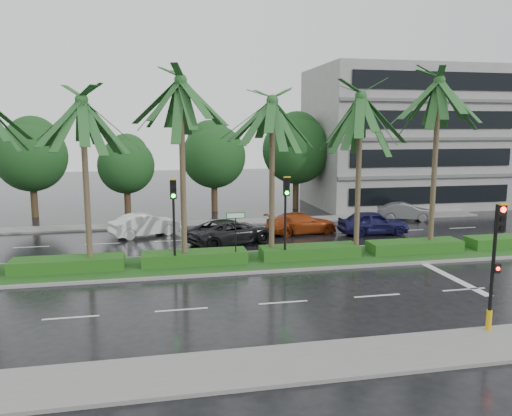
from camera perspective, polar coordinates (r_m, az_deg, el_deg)
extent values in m
plane|color=black|center=(24.78, 0.17, -6.90)|extent=(120.00, 120.00, 0.00)
cube|color=slate|center=(15.54, 8.22, -16.82)|extent=(40.00, 2.40, 0.12)
cube|color=slate|center=(36.29, -3.71, -1.67)|extent=(40.00, 2.00, 0.12)
cube|color=gray|center=(25.70, -0.29, -6.15)|extent=(36.00, 4.00, 0.14)
cube|color=#1E4617|center=(25.68, -0.29, -5.98)|extent=(35.60, 3.70, 0.02)
cube|color=#204F16|center=(25.48, -20.67, -6.00)|extent=(5.20, 1.40, 0.60)
cube|color=#204F16|center=(25.21, -7.02, -5.63)|extent=(5.20, 1.40, 0.60)
cube|color=#204F16|center=(26.34, 6.15, -4.97)|extent=(5.20, 1.40, 0.60)
cube|color=#204F16|center=(28.71, 17.66, -4.17)|extent=(5.20, 1.40, 0.60)
cube|color=#204F16|center=(32.04, 27.09, -3.40)|extent=(5.20, 1.40, 0.60)
cube|color=silver|center=(31.88, -24.31, -4.08)|extent=(2.00, 0.12, 0.01)
cube|color=silver|center=(19.79, -20.40, -11.66)|extent=(2.00, 0.12, 0.01)
cube|color=silver|center=(31.23, -17.12, -3.93)|extent=(2.00, 0.12, 0.01)
cube|color=silver|center=(19.56, -8.51, -11.41)|extent=(2.00, 0.12, 0.01)
cube|color=silver|center=(31.09, -9.75, -3.71)|extent=(2.00, 0.12, 0.01)
cube|color=silver|center=(20.14, 3.13, -10.71)|extent=(2.00, 0.12, 0.01)
cube|color=silver|center=(31.45, -2.44, -3.44)|extent=(2.00, 0.12, 0.01)
cube|color=silver|center=(21.46, 13.66, -9.70)|extent=(2.00, 0.12, 0.01)
cube|color=silver|center=(32.31, 4.59, -3.12)|extent=(2.00, 0.12, 0.01)
cube|color=silver|center=(23.40, 22.66, -8.58)|extent=(2.00, 0.12, 0.01)
cube|color=silver|center=(33.63, 11.15, -2.78)|extent=(2.00, 0.12, 0.01)
cube|color=silver|center=(35.36, 17.15, -2.44)|extent=(2.00, 0.12, 0.01)
cube|color=silver|center=(37.43, 22.53, -2.11)|extent=(2.00, 0.12, 0.01)
cube|color=silver|center=(25.26, 21.05, -7.20)|extent=(0.40, 6.00, 0.01)
cylinder|color=#423226|center=(24.76, -18.83, 2.37)|extent=(0.28, 0.28, 7.97)
cylinder|color=#423226|center=(25.45, -18.40, -6.08)|extent=(0.40, 0.40, 0.44)
cylinder|color=#423226|center=(24.36, -8.37, 3.77)|extent=(0.28, 0.28, 8.92)
cylinder|color=#423226|center=(25.10, -8.15, -5.91)|extent=(0.40, 0.40, 0.44)
cylinder|color=#423226|center=(25.35, 1.83, 3.06)|extent=(0.28, 0.28, 8.03)
cylinder|color=#423226|center=(26.02, 1.79, -5.28)|extent=(0.40, 0.40, 0.44)
cylinder|color=#423226|center=(26.37, 11.61, 3.40)|extent=(0.28, 0.28, 8.29)
cylinder|color=#423226|center=(27.03, 11.35, -4.91)|extent=(0.40, 0.40, 0.44)
cylinder|color=#423226|center=(28.66, 19.73, 4.38)|extent=(0.28, 0.28, 9.17)
cylinder|color=#423226|center=(29.31, 19.27, -4.15)|extent=(0.40, 0.40, 0.44)
cylinder|color=black|center=(18.43, 25.35, -7.57)|extent=(0.12, 0.12, 3.40)
cube|color=black|center=(17.82, 26.17, -1.07)|extent=(0.30, 0.18, 0.90)
cube|color=gold|center=(17.66, 26.51, 0.40)|extent=(0.34, 0.12, 0.06)
cylinder|color=#FF0C05|center=(17.70, 26.43, -0.17)|extent=(0.18, 0.04, 0.18)
cylinder|color=black|center=(17.75, 26.36, -1.13)|extent=(0.18, 0.04, 0.18)
cylinder|color=black|center=(17.80, 26.29, -2.08)|extent=(0.18, 0.04, 0.18)
cylinder|color=gold|center=(18.84, 25.07, -11.52)|extent=(0.18, 0.18, 0.70)
cube|color=black|center=(18.18, 25.76, -6.19)|extent=(0.22, 0.16, 0.32)
cylinder|color=#FF0C05|center=(18.11, 25.93, -6.26)|extent=(0.12, 0.03, 0.12)
cylinder|color=black|center=(24.25, -9.33, -2.87)|extent=(0.12, 0.12, 3.40)
cube|color=black|center=(23.72, -9.45, 2.13)|extent=(0.30, 0.18, 0.90)
cube|color=gold|center=(23.55, -9.47, 3.25)|extent=(0.34, 0.12, 0.06)
cylinder|color=black|center=(23.59, -9.46, 2.82)|extent=(0.18, 0.04, 0.18)
cylinder|color=black|center=(23.62, -9.44, 2.10)|extent=(0.18, 0.04, 0.18)
cylinder|color=#0CE519|center=(23.66, -9.42, 1.38)|extent=(0.18, 0.04, 0.18)
cylinder|color=black|center=(25.05, 3.35, -2.38)|extent=(0.12, 0.12, 3.40)
cube|color=black|center=(24.54, 3.50, 2.47)|extent=(0.30, 0.18, 0.90)
cube|color=gold|center=(24.38, 3.58, 3.55)|extent=(0.34, 0.12, 0.06)
cylinder|color=black|center=(24.42, 3.57, 3.14)|extent=(0.18, 0.04, 0.18)
cylinder|color=black|center=(24.45, 3.56, 2.44)|extent=(0.18, 0.04, 0.18)
cylinder|color=#0CE519|center=(24.49, 3.55, 1.74)|extent=(0.18, 0.04, 0.18)
cylinder|color=black|center=(24.72, -2.34, -3.48)|extent=(0.06, 0.06, 2.60)
cube|color=#0C5926|center=(24.47, -2.35, -0.86)|extent=(0.95, 0.04, 0.30)
cube|color=white|center=(24.44, -2.34, -0.87)|extent=(0.85, 0.01, 0.22)
cylinder|color=#3B2A1B|center=(42.19, -24.01, 0.79)|extent=(0.52, 0.52, 2.62)
sphere|color=#173A15|center=(41.88, -24.31, 5.41)|extent=(5.39, 5.39, 5.39)
sphere|color=#173A15|center=(42.13, -24.32, 6.86)|extent=(4.05, 4.05, 4.05)
cylinder|color=#3B2A1B|center=(41.27, -14.47, 0.80)|extent=(0.52, 0.52, 2.16)
sphere|color=#173A15|center=(40.98, -14.62, 4.70)|extent=(4.45, 4.45, 4.45)
sphere|color=#173A15|center=(41.22, -14.65, 5.93)|extent=(3.34, 3.34, 3.34)
cylinder|color=#3B2A1B|center=(41.48, -4.78, 1.36)|extent=(0.52, 0.52, 2.53)
sphere|color=#173A15|center=(41.17, -4.84, 5.90)|extent=(5.20, 5.20, 5.20)
sphere|color=#173A15|center=(41.42, -4.90, 7.32)|extent=(3.90, 3.90, 3.90)
cylinder|color=#3B2A1B|center=(42.85, 4.56, 1.78)|extent=(0.52, 0.52, 2.78)
sphere|color=#173A15|center=(42.54, 4.62, 6.62)|extent=(5.73, 5.73, 5.73)
sphere|color=#173A15|center=(42.80, 4.53, 8.13)|extent=(4.29, 4.29, 4.29)
cylinder|color=#3B2A1B|center=(45.30, 13.10, 1.85)|extent=(0.52, 0.52, 2.60)
sphere|color=#173A15|center=(45.02, 13.25, 6.13)|extent=(5.35, 5.35, 5.35)
sphere|color=#173A15|center=(45.25, 13.14, 7.46)|extent=(4.01, 4.01, 4.01)
cube|color=gray|center=(46.75, 16.42, 7.72)|extent=(16.00, 10.00, 12.00)
imported|color=white|center=(32.68, -12.53, -1.88)|extent=(3.19, 4.68, 1.46)
imported|color=black|center=(29.70, -2.92, -2.73)|extent=(4.41, 5.89, 1.49)
imported|color=#A13811|center=(32.79, 5.20, -1.74)|extent=(2.46, 4.91, 1.37)
imported|color=#181746|center=(33.27, 13.24, -1.64)|extent=(1.98, 4.58, 1.54)
imported|color=slate|center=(38.97, 16.67, -0.40)|extent=(2.52, 4.20, 1.31)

